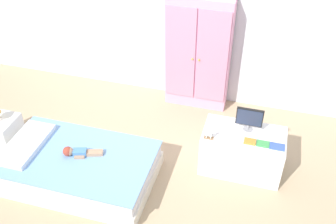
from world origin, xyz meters
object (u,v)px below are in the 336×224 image
object	(u,v)px
wardrobe	(198,54)
book_green	(263,144)
nightstand	(2,132)
tv_monitor	(249,118)
rocking_horse_toy	(210,134)
doll	(75,152)
book_orange	(250,141)
tv_stand	(242,151)
book_blue	(277,147)
bed	(79,167)

from	to	relation	value
wardrobe	book_green	bearing A→B (deg)	-51.57
nightstand	tv_monitor	distance (m)	2.69
wardrobe	book_green	xyz separation A→B (m)	(0.89, -1.12, -0.24)
rocking_horse_toy	nightstand	bearing A→B (deg)	-174.62
doll	book_orange	size ratio (longest dim) A/B	3.40
tv_stand	rocking_horse_toy	distance (m)	0.46
rocking_horse_toy	book_blue	size ratio (longest dim) A/B	0.80
bed	doll	distance (m)	0.19
bed	tv_monitor	xyz separation A→B (m)	(1.58, 0.67, 0.46)
rocking_horse_toy	book_orange	bearing A→B (deg)	7.61
book_blue	tv_monitor	bearing A→B (deg)	148.63
doll	nightstand	world-z (taller)	doll
bed	tv_stand	world-z (taller)	tv_stand
nightstand	book_green	size ratio (longest dim) A/B	2.95
tv_stand	book_blue	size ratio (longest dim) A/B	5.76
bed	tv_stand	distance (m)	1.67
rocking_horse_toy	book_green	world-z (taller)	rocking_horse_toy
tv_stand	book_orange	size ratio (longest dim) A/B	7.22
bed	book_orange	world-z (taller)	book_orange
tv_monitor	rocking_horse_toy	xyz separation A→B (m)	(-0.34, -0.24, -0.09)
rocking_horse_toy	book_blue	bearing A→B (deg)	4.57
wardrobe	rocking_horse_toy	xyz separation A→B (m)	(0.38, -1.18, -0.20)
doll	tv_stand	xyz separation A→B (m)	(1.58, 0.58, -0.11)
bed	rocking_horse_toy	xyz separation A→B (m)	(1.24, 0.44, 0.37)
tv_monitor	book_green	distance (m)	0.28
tv_monitor	tv_stand	bearing A→B (deg)	-103.84
wardrobe	rocking_horse_toy	size ratio (longest dim) A/B	12.50
tv_stand	book_orange	distance (m)	0.27
rocking_horse_toy	book_green	xyz separation A→B (m)	(0.51, 0.05, -0.04)
tv_monitor	bed	bearing A→B (deg)	-156.92
tv_stand	book_orange	world-z (taller)	book_orange
doll	book_green	bearing A→B (deg)	14.96
nightstand	tv_monitor	world-z (taller)	tv_monitor
bed	wardrobe	bearing A→B (deg)	62.02
doll	tv_monitor	bearing A→B (deg)	22.30
bed	book_green	world-z (taller)	book_green
doll	book_blue	world-z (taller)	book_blue
bed	tv_monitor	world-z (taller)	tv_monitor
wardrobe	book_green	distance (m)	1.46
bed	book_orange	distance (m)	1.73
rocking_horse_toy	book_orange	size ratio (longest dim) A/B	1.00
book_green	tv_stand	bearing A→B (deg)	150.74
doll	tv_monitor	distance (m)	1.75
doll	book_green	world-z (taller)	book_green
wardrobe	book_orange	distance (m)	1.38
tv_monitor	book_green	bearing A→B (deg)	-47.70
nightstand	bed	bearing A→B (deg)	-12.22
doll	rocking_horse_toy	world-z (taller)	rocking_horse_toy
tv_monitor	rocking_horse_toy	bearing A→B (deg)	-145.67
book_green	book_blue	xyz separation A→B (m)	(0.13, 0.00, -0.00)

